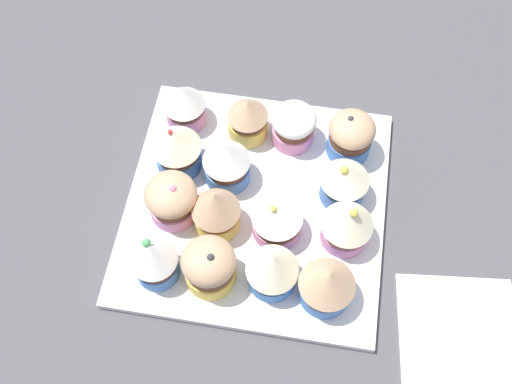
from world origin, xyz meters
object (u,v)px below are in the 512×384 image
object	(u,v)px
baking_tray	(256,205)
cupcake_0	(154,260)
napkin	(459,337)
cupcake_14	(351,136)
cupcake_8	(177,148)
cupcake_3	(327,284)
cupcake_7	(347,224)
cupcake_13	(293,125)
cupcake_12	(248,118)
cupcake_6	(277,219)
cupcake_5	(216,210)
cupcake_10	(344,181)
cupcake_9	(227,161)
cupcake_4	(172,199)
cupcake_11	(184,104)
cupcake_2	(272,268)
cupcake_1	(209,266)

from	to	relation	value
baking_tray	cupcake_0	world-z (taller)	cupcake_0
napkin	cupcake_14	bearing A→B (deg)	123.82
cupcake_0	cupcake_8	xyz separation A→B (cm)	(-0.78, 15.19, 0.09)
cupcake_3	cupcake_7	world-z (taller)	cupcake_7
cupcake_13	cupcake_12	bearing A→B (deg)	-179.03
cupcake_6	cupcake_5	bearing A→B (deg)	-177.76
cupcake_0	cupcake_10	world-z (taller)	cupcake_0
cupcake_0	napkin	xyz separation A→B (cm)	(36.06, -1.92, -4.78)
cupcake_7	cupcake_9	world-z (taller)	cupcake_7
cupcake_3	napkin	distance (cm)	16.92
cupcake_7	napkin	xyz separation A→B (cm)	(14.56, -10.02, -4.87)
cupcake_8	cupcake_12	world-z (taller)	cupcake_8
cupcake_6	cupcake_13	xyz separation A→B (cm)	(0.11, 13.85, -0.18)
cupcake_4	cupcake_11	distance (cm)	14.06
baking_tray	cupcake_5	xyz separation A→B (cm)	(-4.27, -3.63, 4.57)
cupcake_2	cupcake_3	bearing A→B (deg)	-7.51
cupcake_4	cupcake_8	distance (cm)	7.05
cupcake_5	cupcake_10	bearing A→B (deg)	23.96
cupcake_11	napkin	size ratio (longest dim) A/B	0.48
cupcake_7	napkin	world-z (taller)	cupcake_7
cupcake_13	cupcake_14	bearing A→B (deg)	-5.33
cupcake_4	cupcake_7	bearing A→B (deg)	-0.34
cupcake_2	cupcake_8	bearing A→B (deg)	135.60
cupcake_8	cupcake_12	distance (cm)	10.17
cupcake_12	cupcake_0	bearing A→B (deg)	-108.66
napkin	cupcake_10	bearing A→B (deg)	134.12
cupcake_13	napkin	size ratio (longest dim) A/B	0.40
napkin	cupcake_7	bearing A→B (deg)	145.46
cupcake_5	cupcake_8	xyz separation A→B (cm)	(-6.57, 7.79, -0.00)
cupcake_6	cupcake_11	distance (cm)	20.59
cupcake_4	cupcake_11	xyz separation A→B (cm)	(-1.52, 13.97, 0.38)
cupcake_2	cupcake_3	distance (cm)	6.41
cupcake_1	baking_tray	bearing A→B (deg)	70.81
cupcake_0	cupcake_11	bearing A→B (deg)	93.63
cupcake_5	cupcake_7	xyz separation A→B (cm)	(15.72, 0.70, -0.01)
cupcake_6	cupcake_9	distance (cm)	9.89
cupcake_6	cupcake_12	world-z (taller)	cupcake_12
cupcake_4	cupcake_9	distance (cm)	8.30
cupcake_7	cupcake_14	xyz separation A→B (cm)	(-0.69, 12.74, -0.46)
cupcake_6	cupcake_8	bearing A→B (deg)	151.78
baking_tray	cupcake_11	size ratio (longest dim) A/B	4.56
napkin	baking_tray	bearing A→B (deg)	153.52
cupcake_10	cupcake_8	bearing A→B (deg)	176.81
cupcake_4	cupcake_14	size ratio (longest dim) A/B	0.96
cupcake_5	cupcake_10	xyz separation A→B (cm)	(14.84, 6.60, -0.42)
cupcake_5	cupcake_6	xyz separation A→B (cm)	(7.40, 0.29, -0.71)
cupcake_9	cupcake_12	bearing A→B (deg)	78.77
cupcake_10	cupcake_1	bearing A→B (deg)	-136.38
cupcake_8	cupcake_10	size ratio (longest dim) A/B	1.10
cupcake_3	cupcake_13	world-z (taller)	cupcake_3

